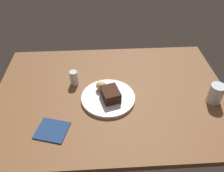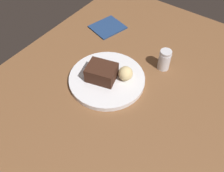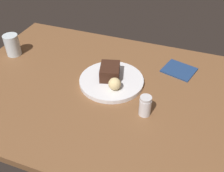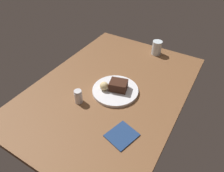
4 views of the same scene
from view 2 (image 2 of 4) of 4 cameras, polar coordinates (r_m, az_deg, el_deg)
dining_table at (r=86.37cm, az=0.51°, el=-1.54°), size 120.00×84.00×3.00cm
dessert_plate at (r=87.34cm, az=-1.18°, el=1.62°), size 26.82×26.82×1.77cm
chocolate_cake_slice at (r=84.63cm, az=-2.42°, el=3.14°), size 10.13×11.52×5.38cm
bread_roll at (r=84.59cm, az=3.13°, el=2.91°), size 5.06×5.06×5.06cm
salt_shaker at (r=91.78cm, az=12.02°, el=5.95°), size 4.39×4.39×8.00cm
folded_napkin at (r=111.08cm, az=-1.03°, el=13.43°), size 15.92×14.87×0.60cm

